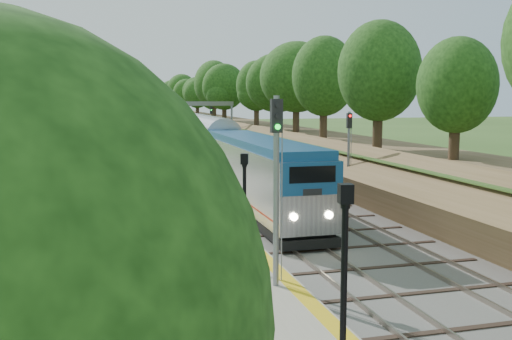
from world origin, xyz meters
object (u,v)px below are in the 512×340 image
object	(u,v)px
lamppost_far	(245,218)
signal_platform	(276,170)
signal_gantry	(198,113)
lamppost_mid	(343,301)
station_building	(17,136)
train	(176,136)
signal_farside	(349,148)

from	to	relation	value
lamppost_far	signal_platform	world-z (taller)	signal_platform
signal_gantry	lamppost_mid	xyz separation A→B (m)	(-6.05, -55.72, -2.42)
station_building	signal_gantry	distance (m)	29.94
train	station_building	bearing A→B (deg)	-117.88
lamppost_mid	lamppost_far	distance (m)	9.05
station_building	signal_farside	distance (m)	22.20
station_building	signal_platform	distance (m)	26.14
signal_gantry	lamppost_mid	size ratio (longest dim) A/B	1.86
station_building	signal_farside	size ratio (longest dim) A/B	1.51
train	signal_gantry	bearing A→B (deg)	-30.63
lamppost_mid	signal_platform	distance (m)	7.34
lamppost_far	signal_platform	bearing A→B (deg)	-73.60
station_building	lamppost_far	bearing A→B (deg)	-64.13
station_building	lamppost_mid	world-z (taller)	station_building
station_building	signal_platform	bearing A→B (deg)	-64.88
station_building	train	xyz separation A→B (m)	(14.00, 26.45, -1.95)
lamppost_mid	signal_platform	bearing A→B (deg)	84.52
signal_gantry	signal_platform	distance (m)	48.95
station_building	signal_platform	xyz separation A→B (m)	(11.10, -23.66, 0.19)
signal_platform	signal_farside	world-z (taller)	signal_platform
signal_gantry	lamppost_far	distance (m)	47.12
station_building	lamppost_mid	bearing A→B (deg)	-71.27
train	lamppost_far	world-z (taller)	lamppost_far
station_building	lamppost_far	distance (m)	24.16
signal_gantry	signal_farside	xyz separation A→B (m)	(3.73, -34.20, -1.23)
station_building	train	size ratio (longest dim) A/B	0.09
signal_gantry	lamppost_far	size ratio (longest dim) A/B	1.96
signal_gantry	lamppost_far	bearing A→B (deg)	-97.27
train	lamppost_far	xyz separation A→B (m)	(-3.48, -48.13, 0.15)
lamppost_far	lamppost_mid	bearing A→B (deg)	-90.59
signal_gantry	train	size ratio (longest dim) A/B	0.09
signal_farside	station_building	bearing A→B (deg)	155.49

